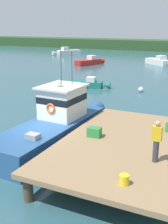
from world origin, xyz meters
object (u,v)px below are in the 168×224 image
object	(u,v)px
moored_boat_outer_mooring	(90,62)
moored_boat_far_right	(67,52)
moored_boat_off_the_point	(88,84)
bait_bucket	(124,180)
moored_boat_mid_harbor	(159,62)
mooring_buoy_outer	(141,89)
mooring_buoy_spare_mooring	(86,87)
deckhand_by_the_boat	(157,140)
main_fishing_boat	(57,124)
crate_single_far	(94,132)

from	to	relation	value
moored_boat_outer_mooring	moored_boat_far_right	bearing A→B (deg)	131.28
moored_boat_off_the_point	bait_bucket	bearing A→B (deg)	-62.03
moored_boat_off_the_point	moored_boat_mid_harbor	bearing A→B (deg)	81.69
bait_bucket	mooring_buoy_outer	distance (m)	19.05
bait_bucket	mooring_buoy_outer	bearing A→B (deg)	103.11
moored_boat_far_right	moored_boat_off_the_point	bearing A→B (deg)	-57.55
bait_bucket	mooring_buoy_spare_mooring	size ratio (longest dim) A/B	1.05
deckhand_by_the_boat	mooring_buoy_outer	size ratio (longest dim) A/B	3.30
main_fishing_boat	crate_single_far	xyz separation A→B (m)	(2.81, -1.29, 0.41)
moored_boat_mid_harbor	mooring_buoy_spare_mooring	bearing A→B (deg)	-98.00
main_fishing_boat	bait_bucket	bearing A→B (deg)	-41.34
main_fishing_boat	moored_boat_outer_mooring	size ratio (longest dim) A/B	1.75
moored_boat_outer_mooring	moored_boat_far_right	size ratio (longest dim) A/B	0.99
deckhand_by_the_boat	mooring_buoy_outer	distance (m)	17.25
main_fishing_boat	moored_boat_off_the_point	xyz separation A→B (m)	(-4.33, 13.54, -0.63)
main_fishing_boat	crate_single_far	bearing A→B (deg)	-24.65
moored_boat_far_right	deckhand_by_the_boat	bearing A→B (deg)	-57.59
main_fishing_boat	moored_boat_mid_harbor	bearing A→B (deg)	92.31
bait_bucket	mooring_buoy_outer	size ratio (longest dim) A/B	0.69
moored_boat_outer_mooring	moored_boat_off_the_point	size ratio (longest dim) A/B	1.29
moored_boat_off_the_point	mooring_buoy_outer	xyz separation A→B (m)	(5.38, 0.27, -0.13)
crate_single_far	mooring_buoy_spare_mooring	size ratio (longest dim) A/B	1.85
bait_bucket	moored_boat_mid_harbor	size ratio (longest dim) A/B	0.07
deckhand_by_the_boat	moored_boat_outer_mooring	distance (m)	36.26
moored_boat_far_right	mooring_buoy_spare_mooring	distance (m)	34.02
main_fishing_boat	deckhand_by_the_boat	distance (m)	6.56
main_fishing_boat	moored_boat_far_right	size ratio (longest dim) A/B	1.73
mooring_buoy_outer	moored_boat_mid_harbor	bearing A→B (deg)	96.85
deckhand_by_the_boat	moored_boat_off_the_point	size ratio (longest dim) A/B	0.37
moored_boat_off_the_point	mooring_buoy_spare_mooring	world-z (taller)	moored_boat_off_the_point
moored_boat_mid_harbor	mooring_buoy_outer	xyz separation A→B (m)	(2.41, -20.06, -0.26)
deckhand_by_the_boat	moored_boat_mid_harbor	world-z (taller)	deckhand_by_the_boat
moored_boat_outer_mooring	main_fishing_boat	bearing A→B (deg)	-68.91
moored_boat_outer_mooring	moored_boat_off_the_point	bearing A→B (deg)	-66.15
bait_bucket	mooring_buoy_spare_mooring	distance (m)	20.19
mooring_buoy_outer	mooring_buoy_spare_mooring	distance (m)	5.41
moored_boat_mid_harbor	moored_boat_far_right	xyz separation A→B (m)	(-20.95, 7.96, 0.03)
bait_bucket	mooring_buoy_outer	world-z (taller)	bait_bucket
bait_bucket	moored_boat_outer_mooring	world-z (taller)	bait_bucket
crate_single_far	mooring_buoy_outer	bearing A→B (deg)	96.66
crate_single_far	moored_boat_mid_harbor	xyz separation A→B (m)	(-4.17, 35.16, -0.91)
deckhand_by_the_boat	moored_boat_outer_mooring	world-z (taller)	deckhand_by_the_boat
crate_single_far	moored_boat_far_right	world-z (taller)	crate_single_far
mooring_buoy_outer	bait_bucket	bearing A→B (deg)	-76.89
main_fishing_boat	moored_boat_off_the_point	distance (m)	14.23
mooring_buoy_outer	moored_boat_off_the_point	bearing A→B (deg)	-177.13
bait_bucket	moored_boat_outer_mooring	distance (m)	37.83
main_fishing_boat	moored_boat_outer_mooring	distance (m)	31.35
bait_bucket	moored_boat_mid_harbor	xyz separation A→B (m)	(-6.72, 38.59, -0.86)
main_fishing_boat	mooring_buoy_outer	size ratio (longest dim) A/B	19.97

